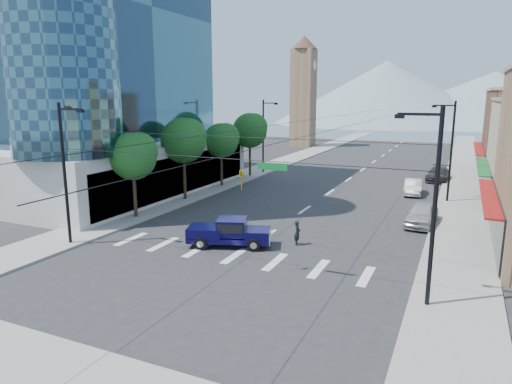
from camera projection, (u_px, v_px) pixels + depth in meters
ground at (226, 264)px, 25.87m from camera, size 160.00×160.00×0.00m
sidewalk_left at (283, 162)px, 66.36m from camera, size 4.00×120.00×0.15m
sidewalk_right at (463, 173)px, 56.64m from camera, size 4.00×120.00×0.15m
sidewalk_cross at (56, 380)px, 15.16m from camera, size 28.00×4.00×0.15m
office_tower at (59, 45)px, 45.89m from camera, size 29.50×27.00×30.00m
clock_tower at (303, 90)px, 85.63m from camera, size 4.80×4.80×20.40m
mountain_left at (386, 92)px, 163.38m from camera, size 80.00×80.00×22.00m
mountain_right at (493, 98)px, 158.53m from camera, size 90.00×90.00×18.00m
tree_near at (135, 155)px, 34.76m from camera, size 3.65×3.64×6.71m
tree_midnear at (185, 139)px, 40.88m from camera, size 4.09×4.09×7.52m
tree_midfar at (223, 140)px, 47.24m from camera, size 3.65×3.64×6.71m
tree_far at (251, 129)px, 53.36m from camera, size 4.09×4.09×7.52m
signal_rig at (219, 188)px, 23.95m from camera, size 21.80×0.20×9.00m
lamp_pole_nw at (264, 133)px, 55.91m from camera, size 2.00×0.25×9.00m
lamp_pole_ne at (450, 148)px, 40.15m from camera, size 2.00×0.25×9.00m
pickup_truck at (229, 232)px, 28.90m from camera, size 5.61×3.50×1.80m
pedestrian at (297, 233)px, 29.15m from camera, size 0.48×0.64×1.61m
parked_car_near at (422, 214)px, 33.60m from camera, size 2.34×5.00×1.66m
parked_car_mid at (413, 187)px, 44.38m from camera, size 1.90×4.57×1.47m
parked_car_far at (438, 174)px, 51.57m from camera, size 2.55×5.54×1.57m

